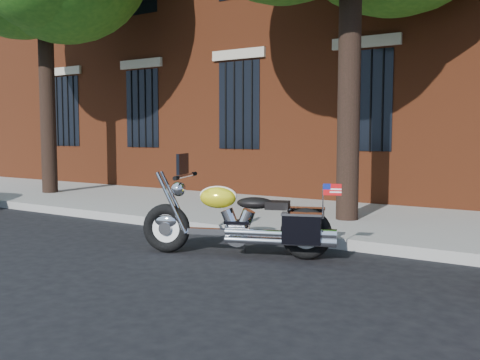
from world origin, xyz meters
The scene contains 4 objects.
ground centered at (0.00, 0.00, 0.00)m, with size 120.00×120.00×0.00m, color black.
curb centered at (0.00, 1.38, 0.07)m, with size 40.00×0.16×0.15m, color gray.
sidewalk centered at (0.00, 3.26, 0.07)m, with size 40.00×3.60×0.15m, color gray.
motorcycle centered at (0.18, 0.27, 0.44)m, with size 2.52×1.26×1.29m.
Camera 1 is at (3.73, -5.31, 1.53)m, focal length 40.00 mm.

